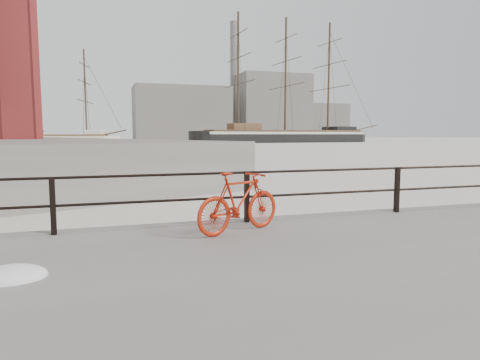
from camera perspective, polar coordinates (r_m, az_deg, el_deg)
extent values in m
plane|color=white|center=(10.30, 19.50, -5.83)|extent=(400.00, 400.00, 0.00)
imported|color=#AF210B|center=(7.49, -0.10, -2.93)|extent=(1.76, 0.94, 1.08)
ellipsoid|color=white|center=(5.92, -28.29, -10.06)|extent=(0.83, 0.65, 0.30)
cube|color=gray|center=(150.44, -7.83, 8.74)|extent=(32.00, 18.00, 18.00)
cube|color=gray|center=(165.06, 4.07, 9.60)|extent=(26.00, 20.00, 24.00)
cube|color=gray|center=(179.07, 10.37, 7.64)|extent=(20.00, 16.00, 14.00)
cylinder|color=gray|center=(166.36, -0.83, 13.04)|extent=(2.80, 2.80, 44.00)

